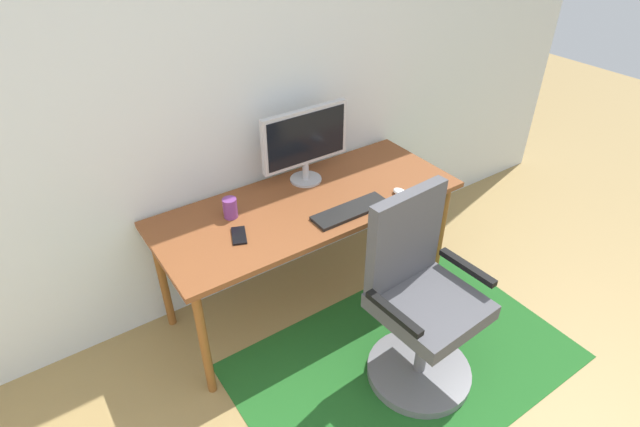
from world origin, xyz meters
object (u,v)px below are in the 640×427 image
object	(u,v)px
cell_phone	(239,236)
computer_mouse	(401,193)
desk	(309,211)
office_chair	(419,311)
keyboard	(351,211)
coffee_cup	(230,208)
monitor	(305,140)

from	to	relation	value
cell_phone	computer_mouse	bearing A→B (deg)	11.78
desk	office_chair	xyz separation A→B (m)	(0.14, -0.74, -0.22)
keyboard	coffee_cup	size ratio (longest dim) A/B	4.02
monitor	coffee_cup	distance (m)	0.56
desk	monitor	size ratio (longest dim) A/B	3.18
keyboard	computer_mouse	distance (m)	0.32
coffee_cup	cell_phone	distance (m)	0.19
keyboard	cell_phone	bearing A→B (deg)	166.35
cell_phone	office_chair	xyz separation A→B (m)	(0.59, -0.67, -0.29)
coffee_cup	cell_phone	xyz separation A→B (m)	(-0.04, -0.17, -0.05)
monitor	computer_mouse	bearing A→B (deg)	-51.80
coffee_cup	computer_mouse	bearing A→B (deg)	-21.66
computer_mouse	coffee_cup	size ratio (longest dim) A/B	0.97
keyboard	cell_phone	size ratio (longest dim) A/B	3.07
monitor	computer_mouse	xyz separation A→B (m)	(0.34, -0.43, -0.24)
monitor	cell_phone	size ratio (longest dim) A/B	3.76
keyboard	cell_phone	distance (m)	0.59
desk	office_chair	distance (m)	0.79
computer_mouse	cell_phone	size ratio (longest dim) A/B	0.74
coffee_cup	office_chair	bearing A→B (deg)	-57.00
monitor	cell_phone	xyz separation A→B (m)	(-0.56, -0.26, -0.25)
monitor	coffee_cup	size ratio (longest dim) A/B	4.93
keyboard	cell_phone	world-z (taller)	keyboard
office_chair	keyboard	bearing A→B (deg)	88.80
desk	monitor	world-z (taller)	monitor
keyboard	coffee_cup	distance (m)	0.62
computer_mouse	office_chair	distance (m)	0.66
desk	monitor	distance (m)	0.39
keyboard	coffee_cup	world-z (taller)	coffee_cup
desk	coffee_cup	size ratio (longest dim) A/B	15.66
monitor	office_chair	bearing A→B (deg)	-87.91
desk	office_chair	world-z (taller)	office_chair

